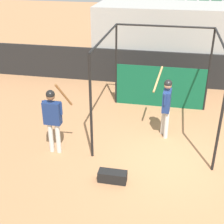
% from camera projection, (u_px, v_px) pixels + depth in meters
% --- Properties ---
extents(ground_plane, '(60.00, 60.00, 0.00)m').
position_uv_depth(ground_plane, '(167.00, 160.00, 8.48)').
color(ground_plane, '#A8754C').
extents(outfield_wall, '(24.00, 0.12, 1.45)m').
position_uv_depth(outfield_wall, '(174.00, 70.00, 12.93)').
color(outfield_wall, black).
rests_on(outfield_wall, ground).
extents(bleacher_section, '(7.05, 3.20, 3.13)m').
position_uv_depth(bleacher_section, '(176.00, 40.00, 14.01)').
color(bleacher_section, '#9E9E99').
rests_on(bleacher_section, ground).
extents(batting_cage, '(3.27, 3.64, 2.93)m').
position_uv_depth(batting_cage, '(160.00, 79.00, 10.35)').
color(batting_cage, black).
rests_on(batting_cage, ground).
extents(player_batter, '(0.55, 0.99, 2.00)m').
position_uv_depth(player_batter, '(166.00, 102.00, 9.12)').
color(player_batter, silver).
rests_on(player_batter, ground).
extents(player_waiting, '(0.80, 0.53, 2.17)m').
position_uv_depth(player_waiting, '(53.00, 115.00, 8.32)').
color(player_waiting, silver).
rests_on(player_waiting, ground).
extents(equipment_bag, '(0.70, 0.28, 0.28)m').
position_uv_depth(equipment_bag, '(113.00, 176.00, 7.62)').
color(equipment_bag, black).
rests_on(equipment_bag, ground).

